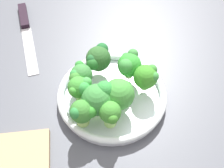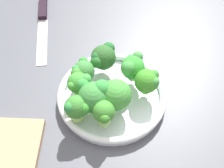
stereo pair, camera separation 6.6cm
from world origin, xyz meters
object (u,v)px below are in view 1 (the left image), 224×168
at_px(broccoli_floret_6, 98,59).
at_px(broccoli_floret_8, 110,113).
at_px(broccoli_floret_3, 116,94).
at_px(knife, 26,28).
at_px(broccoli_floret_0, 80,88).
at_px(bowl, 112,96).
at_px(broccoli_floret_5, 129,65).
at_px(broccoli_floret_4, 80,75).
at_px(broccoli_floret_2, 82,112).
at_px(broccoli_floret_1, 146,77).
at_px(broccoli_floret_7, 99,98).

distance_m(broccoli_floret_6, broccoli_floret_8, 0.15).
bearing_deg(broccoli_floret_3, broccoli_floret_6, -101.98).
xyz_separation_m(broccoli_floret_8, knife, (0.02, -0.39, -0.06)).
xyz_separation_m(broccoli_floret_0, broccoli_floret_6, (-0.08, -0.05, -0.00)).
relative_size(broccoli_floret_0, broccoli_floret_8, 0.99).
bearing_deg(bowl, broccoli_floret_8, 53.63).
bearing_deg(knife, broccoli_floret_5, 111.58).
distance_m(broccoli_floret_4, broccoli_floret_8, 0.12).
height_order(bowl, broccoli_floret_4, broccoli_floret_4).
bearing_deg(broccoli_floret_4, broccoli_floret_3, 111.04).
relative_size(broccoli_floret_2, knife, 0.25).
relative_size(broccoli_floret_1, broccoli_floret_4, 1.08).
distance_m(broccoli_floret_8, knife, 0.39).
height_order(broccoli_floret_2, broccoli_floret_8, same).
relative_size(broccoli_floret_3, knife, 0.28).
relative_size(broccoli_floret_0, broccoli_floret_7, 0.83).
xyz_separation_m(broccoli_floret_0, broccoli_floret_4, (-0.02, -0.03, -0.01)).
height_order(broccoli_floret_5, broccoli_floret_7, broccoli_floret_7).
bearing_deg(knife, broccoli_floret_7, 93.19).
bearing_deg(broccoli_floret_4, broccoli_floret_5, 159.79).
relative_size(broccoli_floret_1, broccoli_floret_7, 0.83).
bearing_deg(knife, broccoli_floret_2, 85.88).
bearing_deg(bowl, broccoli_floret_2, 18.98).
bearing_deg(broccoli_floret_2, broccoli_floret_8, 144.85).
relative_size(broccoli_floret_0, broccoli_floret_3, 0.85).
height_order(broccoli_floret_4, broccoli_floret_7, broccoli_floret_7).
distance_m(bowl, broccoli_floret_1, 0.09).
bearing_deg(broccoli_floret_3, broccoli_floret_7, -17.27).
distance_m(broccoli_floret_2, broccoli_floret_6, 0.15).
relative_size(broccoli_floret_0, broccoli_floret_4, 1.09).
xyz_separation_m(broccoli_floret_0, knife, (0.00, -0.30, -0.06)).
bearing_deg(broccoli_floret_7, broccoli_floret_4, -90.45).
bearing_deg(broccoli_floret_0, bowl, 161.61).
height_order(broccoli_floret_3, broccoli_floret_4, broccoli_floret_3).
xyz_separation_m(broccoli_floret_6, broccoli_floret_8, (0.06, 0.14, 0.00)).
relative_size(broccoli_floret_4, knife, 0.22).
xyz_separation_m(bowl, broccoli_floret_6, (-0.01, -0.07, 0.05)).
bearing_deg(broccoli_floret_7, bowl, -154.44).
distance_m(broccoli_floret_0, broccoli_floret_8, 0.09).
bearing_deg(broccoli_floret_7, broccoli_floret_1, 176.80).
xyz_separation_m(broccoli_floret_2, broccoli_floret_3, (-0.08, 0.00, 0.00)).
xyz_separation_m(bowl, broccoli_floret_4, (0.05, -0.06, 0.05)).
height_order(broccoli_floret_7, knife, broccoli_floret_7).
height_order(broccoli_floret_2, knife, broccoli_floret_2).
distance_m(broccoli_floret_1, broccoli_floret_3, 0.08).
bearing_deg(broccoli_floret_3, bowl, -109.53).
xyz_separation_m(broccoli_floret_0, broccoli_floret_2, (0.03, 0.05, -0.00)).
distance_m(bowl, broccoli_floret_2, 0.11).
bearing_deg(broccoli_floret_3, broccoli_floret_8, 41.02).
xyz_separation_m(broccoli_floret_2, broccoli_floret_8, (-0.04, 0.03, -0.00)).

